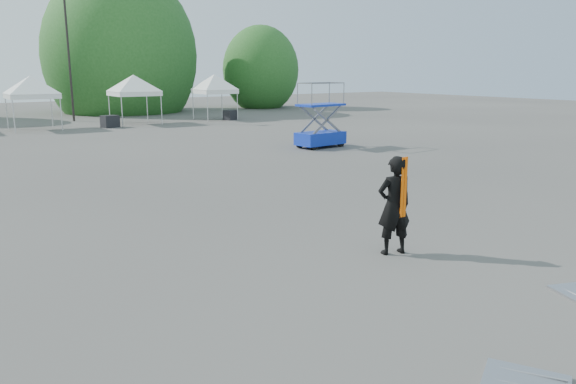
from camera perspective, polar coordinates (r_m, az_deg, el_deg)
ground at (r=13.27m, az=-0.33°, el=-3.80°), size 120.00×120.00×0.00m
light_pole_east at (r=43.80m, az=-21.47°, el=13.93°), size 0.60×0.25×9.80m
tree_mid_e at (r=52.15m, az=-16.62°, el=13.13°), size 5.12×5.12×7.79m
tree_far_e at (r=55.77m, az=-2.78°, el=12.29°), size 3.84×3.84×5.84m
tent_e at (r=38.49m, az=-24.70°, el=10.32°), size 4.06×4.06×3.88m
tent_f at (r=40.16m, az=-15.43°, el=11.03°), size 4.12×4.12×3.88m
tent_g at (r=42.58m, az=-7.49°, el=11.41°), size 3.74×3.74×3.88m
man at (r=11.49m, az=10.75°, el=-1.35°), size 0.84×0.66×2.02m
scissor_lift at (r=27.08m, az=3.34°, el=7.81°), size 2.49×1.44×3.08m
crate_mid at (r=38.31m, az=-17.63°, el=6.85°), size 1.15×0.98×0.78m
crate_east at (r=42.30m, az=-5.88°, el=7.78°), size 1.12×1.01×0.72m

